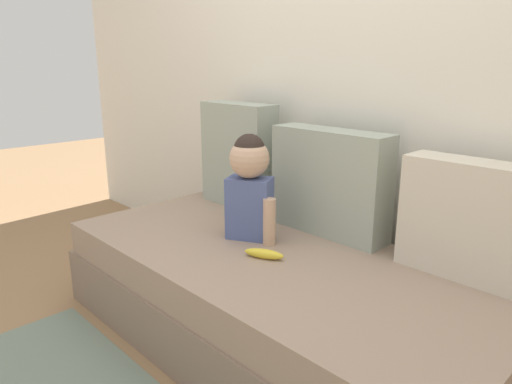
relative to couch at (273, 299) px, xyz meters
name	(u,v)px	position (x,y,z in m)	size (l,w,h in m)	color
ground_plane	(272,342)	(0.00, 0.00, -0.21)	(12.00, 12.00, 0.00)	#93704C
back_wall	(365,50)	(0.00, 0.60, 1.06)	(5.23, 0.10, 2.54)	silver
couch	(273,299)	(0.00, 0.00, 0.00)	(2.03, 0.94, 0.43)	#826C5B
throw_pillow_left	(239,155)	(-0.63, 0.37, 0.50)	(0.46, 0.16, 0.57)	#99A393
throw_pillow_center	(329,182)	(0.00, 0.37, 0.46)	(0.59, 0.16, 0.49)	#99A393
throw_pillow_right	(465,219)	(0.63, 0.37, 0.44)	(0.46, 0.16, 0.44)	beige
toddler	(249,183)	(-0.21, 0.06, 0.48)	(0.31, 0.20, 0.48)	#4C5B93
banana	(264,254)	(0.01, -0.06, 0.24)	(0.17, 0.04, 0.04)	yellow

